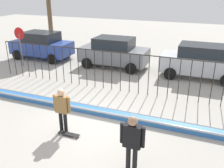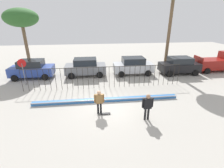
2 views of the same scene
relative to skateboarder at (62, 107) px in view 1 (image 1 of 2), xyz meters
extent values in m
plane|color=#ADA89E|center=(0.62, 0.68, -1.00)|extent=(60.00, 60.00, 0.00)
cube|color=#2D6BB7|center=(0.62, 1.65, -0.89)|extent=(11.00, 0.36, 0.22)
cylinder|color=#B2B2B7|center=(0.62, 1.47, -0.78)|extent=(11.00, 0.09, 0.09)
cylinder|color=black|center=(-6.38, 4.28, -0.01)|extent=(0.04, 0.04, 1.97)
cylinder|color=black|center=(-5.91, 4.28, -0.01)|extent=(0.04, 0.04, 1.97)
cylinder|color=black|center=(-5.44, 4.28, -0.01)|extent=(0.04, 0.04, 1.97)
cylinder|color=black|center=(-4.98, 4.28, -0.01)|extent=(0.04, 0.04, 1.97)
cylinder|color=black|center=(-4.51, 4.28, -0.01)|extent=(0.04, 0.04, 1.97)
cylinder|color=black|center=(-4.04, 4.28, -0.01)|extent=(0.04, 0.04, 1.97)
cylinder|color=black|center=(-3.58, 4.28, -0.01)|extent=(0.04, 0.04, 1.97)
cylinder|color=black|center=(-3.11, 4.28, -0.01)|extent=(0.04, 0.04, 1.97)
cylinder|color=black|center=(-2.64, 4.28, -0.01)|extent=(0.04, 0.04, 1.97)
cylinder|color=black|center=(-2.18, 4.28, -0.01)|extent=(0.04, 0.04, 1.97)
cylinder|color=black|center=(-1.71, 4.28, -0.01)|extent=(0.04, 0.04, 1.97)
cylinder|color=black|center=(-1.24, 4.28, -0.01)|extent=(0.04, 0.04, 1.97)
cylinder|color=black|center=(-0.78, 4.28, -0.01)|extent=(0.04, 0.04, 1.97)
cylinder|color=black|center=(-0.31, 4.28, -0.01)|extent=(0.04, 0.04, 1.97)
cylinder|color=black|center=(0.16, 4.28, -0.01)|extent=(0.04, 0.04, 1.97)
cylinder|color=black|center=(0.62, 4.28, -0.01)|extent=(0.04, 0.04, 1.97)
cylinder|color=black|center=(1.09, 4.28, -0.01)|extent=(0.04, 0.04, 1.97)
cylinder|color=black|center=(1.56, 4.28, -0.01)|extent=(0.04, 0.04, 1.97)
cylinder|color=black|center=(2.02, 4.28, -0.01)|extent=(0.04, 0.04, 1.97)
cylinder|color=black|center=(2.49, 4.28, -0.01)|extent=(0.04, 0.04, 1.97)
cylinder|color=black|center=(2.96, 4.28, -0.01)|extent=(0.04, 0.04, 1.97)
cylinder|color=black|center=(3.42, 4.28, -0.01)|extent=(0.04, 0.04, 1.97)
cylinder|color=black|center=(3.89, 4.28, -0.01)|extent=(0.04, 0.04, 1.97)
cylinder|color=black|center=(4.36, 4.28, -0.01)|extent=(0.04, 0.04, 1.97)
cylinder|color=black|center=(4.82, 4.28, -0.01)|extent=(0.04, 0.04, 1.97)
cylinder|color=black|center=(5.29, 4.28, -0.01)|extent=(0.04, 0.04, 1.97)
cube|color=black|center=(0.62, 4.28, 0.96)|extent=(14.00, 0.04, 0.04)
cylinder|color=black|center=(-0.09, 0.00, -0.61)|extent=(0.13, 0.13, 0.77)
cylinder|color=black|center=(0.09, 0.00, -0.61)|extent=(0.13, 0.13, 0.77)
cube|color=olive|center=(0.00, 0.00, 0.09)|extent=(0.47, 0.20, 0.64)
sphere|color=tan|center=(0.00, 0.00, 0.54)|extent=(0.25, 0.25, 0.25)
cylinder|color=olive|center=(-0.28, 0.00, 0.13)|extent=(0.10, 0.10, 0.57)
cylinder|color=olive|center=(0.28, 0.00, 0.13)|extent=(0.10, 0.10, 0.57)
cube|color=black|center=(0.31, -0.17, -0.93)|extent=(0.80, 0.20, 0.02)
cylinder|color=silver|center=(0.58, -0.10, -0.97)|extent=(0.05, 0.03, 0.05)
cylinder|color=silver|center=(0.58, -0.25, -0.97)|extent=(0.05, 0.03, 0.05)
cylinder|color=silver|center=(0.04, -0.10, -0.97)|extent=(0.05, 0.03, 0.05)
cylinder|color=silver|center=(0.04, -0.25, -0.97)|extent=(0.05, 0.03, 0.05)
cylinder|color=black|center=(2.79, -1.06, -0.59)|extent=(0.14, 0.14, 0.81)
cylinder|color=black|center=(2.98, -1.06, -0.59)|extent=(0.14, 0.14, 0.81)
cube|color=black|center=(2.88, -1.06, 0.15)|extent=(0.49, 0.21, 0.67)
sphere|color=#A87A5B|center=(2.88, -1.06, 0.62)|extent=(0.26, 0.26, 0.26)
cylinder|color=black|center=(2.58, -1.06, 0.19)|extent=(0.11, 0.11, 0.60)
cylinder|color=black|center=(3.18, -1.06, 0.19)|extent=(0.11, 0.11, 0.60)
cube|color=#2D479E|center=(-6.64, 7.81, -0.21)|extent=(4.30, 1.90, 0.90)
cube|color=#1E2328|center=(-6.64, 7.81, 0.57)|extent=(2.37, 1.71, 0.66)
cylinder|color=black|center=(-5.18, 8.76, -0.66)|extent=(0.68, 0.22, 0.68)
cylinder|color=black|center=(-5.18, 6.86, -0.66)|extent=(0.68, 0.22, 0.68)
cylinder|color=black|center=(-8.10, 8.76, -0.66)|extent=(0.68, 0.22, 0.68)
cylinder|color=black|center=(-8.10, 6.86, -0.66)|extent=(0.68, 0.22, 0.68)
cube|color=slate|center=(-1.12, 7.84, -0.21)|extent=(4.30, 1.90, 0.90)
cube|color=#1E2328|center=(-1.12, 7.84, 0.57)|extent=(2.37, 1.71, 0.66)
cylinder|color=black|center=(0.35, 8.79, -0.66)|extent=(0.68, 0.22, 0.68)
cylinder|color=black|center=(0.35, 6.89, -0.66)|extent=(0.68, 0.22, 0.68)
cylinder|color=black|center=(-2.58, 8.79, -0.66)|extent=(0.68, 0.22, 0.68)
cylinder|color=black|center=(-2.58, 6.89, -0.66)|extent=(0.68, 0.22, 0.68)
cube|color=#B7BABF|center=(4.11, 7.76, -0.21)|extent=(4.30, 1.90, 0.90)
cube|color=#1E2328|center=(4.11, 7.76, 0.57)|extent=(2.37, 1.71, 0.66)
cylinder|color=black|center=(2.65, 8.71, -0.66)|extent=(0.68, 0.22, 0.68)
cylinder|color=black|center=(2.65, 6.81, -0.66)|extent=(0.68, 0.22, 0.68)
cylinder|color=slate|center=(-6.69, 5.78, 0.05)|extent=(0.07, 0.07, 2.10)
cylinder|color=red|center=(-6.69, 5.80, 1.12)|extent=(0.76, 0.02, 0.76)
cylinder|color=brown|center=(-7.89, 10.86, 1.46)|extent=(0.36, 0.36, 4.92)
camera|label=1|loc=(4.48, -6.54, 3.92)|focal=39.83mm
camera|label=2|loc=(-0.28, -9.46, 4.98)|focal=26.31mm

